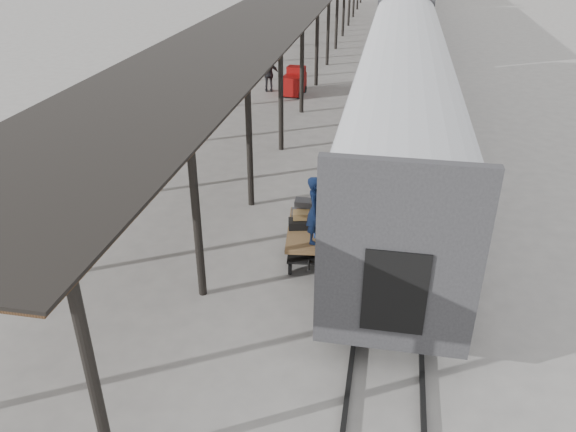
{
  "coord_description": "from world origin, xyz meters",
  "views": [
    {
      "loc": [
        2.81,
        -12.8,
        8.23
      ],
      "look_at": [
        0.56,
        -0.73,
        1.7
      ],
      "focal_mm": 35.0,
      "sensor_mm": 36.0,
      "label": 1
    }
  ],
  "objects_px": {
    "porter": "(316,210)",
    "pedestrian": "(269,74)",
    "baggage_cart": "(311,235)",
    "luggage_tug": "(294,83)"
  },
  "relations": [
    {
      "from": "baggage_cart",
      "to": "pedestrian",
      "type": "distance_m",
      "value": 16.67
    },
    {
      "from": "porter",
      "to": "baggage_cart",
      "type": "bearing_deg",
      "value": 22.36
    },
    {
      "from": "porter",
      "to": "pedestrian",
      "type": "relative_size",
      "value": 0.97
    },
    {
      "from": "luggage_tug",
      "to": "porter",
      "type": "distance_m",
      "value": 16.66
    },
    {
      "from": "pedestrian",
      "to": "luggage_tug",
      "type": "bearing_deg",
      "value": 149.34
    },
    {
      "from": "luggage_tug",
      "to": "pedestrian",
      "type": "distance_m",
      "value": 1.5
    },
    {
      "from": "baggage_cart",
      "to": "porter",
      "type": "relative_size",
      "value": 1.41
    },
    {
      "from": "luggage_tug",
      "to": "porter",
      "type": "bearing_deg",
      "value": -71.99
    },
    {
      "from": "luggage_tug",
      "to": "pedestrian",
      "type": "xyz_separation_m",
      "value": [
        -1.43,
        0.38,
        0.28
      ]
    },
    {
      "from": "baggage_cart",
      "to": "pedestrian",
      "type": "xyz_separation_m",
      "value": [
        -4.64,
        16.01,
        0.28
      ]
    }
  ]
}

